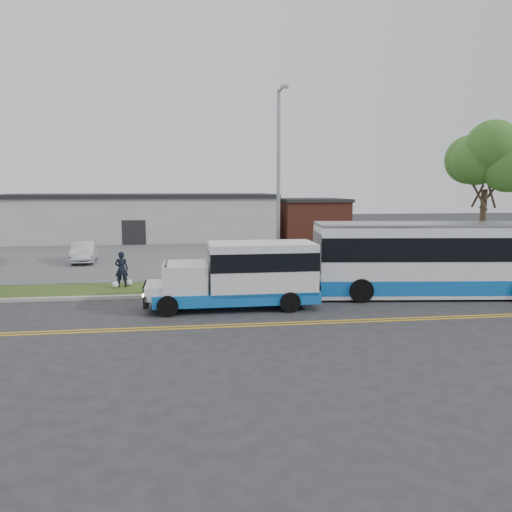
{
  "coord_description": "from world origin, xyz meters",
  "views": [
    {
      "loc": [
        -1.44,
        -21.42,
        4.94
      ],
      "look_at": [
        1.88,
        2.69,
        1.6
      ],
      "focal_mm": 35.0,
      "sensor_mm": 36.0,
      "label": 1
    }
  ],
  "objects": [
    {
      "name": "parked_car_a",
      "position": [
        -8.22,
        12.25,
        0.78
      ],
      "size": [
        1.84,
        4.23,
        1.35
      ],
      "primitive_type": "imported",
      "rotation": [
        0.0,
        0.0,
        0.1
      ],
      "color": "silver",
      "rests_on": "parking_lot"
    },
    {
      "name": "parking_lot",
      "position": [
        0.0,
        17.0,
        0.05
      ],
      "size": [
        80.0,
        25.0,
        0.1
      ],
      "primitive_type": "cube",
      "color": "#4C4C4F",
      "rests_on": "ground"
    },
    {
      "name": "grocery_bag_right",
      "position": [
        -4.39,
        3.63,
        0.26
      ],
      "size": [
        0.32,
        0.32,
        0.32
      ],
      "primitive_type": "sphere",
      "color": "white",
      "rests_on": "verge"
    },
    {
      "name": "lane_line_south",
      "position": [
        0.0,
        -4.15,
        0.01
      ],
      "size": [
        70.0,
        0.12,
        0.01
      ],
      "primitive_type": "cube",
      "color": "gold",
      "rests_on": "ground"
    },
    {
      "name": "shuttle_bus",
      "position": [
        0.87,
        -1.28,
        1.44
      ],
      "size": [
        7.09,
        2.44,
        2.7
      ],
      "rotation": [
        0.0,
        0.0,
        0.01
      ],
      "color": "#105BB2",
      "rests_on": "ground"
    },
    {
      "name": "grocery_bag_left",
      "position": [
        -4.99,
        3.13,
        0.26
      ],
      "size": [
        0.32,
        0.32,
        0.32
      ],
      "primitive_type": "sphere",
      "color": "white",
      "rests_on": "verge"
    },
    {
      "name": "tree_east",
      "position": [
        14.0,
        3.0,
        6.2
      ],
      "size": [
        5.2,
        5.2,
        8.33
      ],
      "color": "#34221C",
      "rests_on": "verge"
    },
    {
      "name": "verge",
      "position": [
        0.0,
        2.9,
        0.05
      ],
      "size": [
        80.0,
        3.3,
        0.1
      ],
      "primitive_type": "cube",
      "color": "#2F4717",
      "rests_on": "ground"
    },
    {
      "name": "commercial_building",
      "position": [
        -6.0,
        27.0,
        2.18
      ],
      "size": [
        25.4,
        10.4,
        4.35
      ],
      "color": "#9E9E99",
      "rests_on": "ground"
    },
    {
      "name": "ground",
      "position": [
        0.0,
        0.0,
        0.0
      ],
      "size": [
        140.0,
        140.0,
        0.0
      ],
      "primitive_type": "plane",
      "color": "#28282B",
      "rests_on": "ground"
    },
    {
      "name": "lane_line_north",
      "position": [
        0.0,
        -3.85,
        0.01
      ],
      "size": [
        70.0,
        0.12,
        0.01
      ],
      "primitive_type": "cube",
      "color": "gold",
      "rests_on": "ground"
    },
    {
      "name": "streetlight_near",
      "position": [
        3.0,
        2.73,
        5.23
      ],
      "size": [
        0.35,
        1.53,
        9.5
      ],
      "color": "gray",
      "rests_on": "verge"
    },
    {
      "name": "transit_bus",
      "position": [
        10.33,
        -0.27,
        1.7
      ],
      "size": [
        12.35,
        4.16,
        3.36
      ],
      "rotation": [
        0.0,
        0.0,
        -0.12
      ],
      "color": "silver",
      "rests_on": "ground"
    },
    {
      "name": "curb",
      "position": [
        0.0,
        1.1,
        0.07
      ],
      "size": [
        80.0,
        0.3,
        0.15
      ],
      "primitive_type": "cube",
      "color": "#9E9B93",
      "rests_on": "ground"
    },
    {
      "name": "brick_wing",
      "position": [
        10.5,
        26.0,
        1.96
      ],
      "size": [
        6.3,
        7.3,
        3.9
      ],
      "color": "brown",
      "rests_on": "ground"
    },
    {
      "name": "pedestrian",
      "position": [
        -4.69,
        3.38,
        0.98
      ],
      "size": [
        0.64,
        0.42,
        1.75
      ],
      "primitive_type": "imported",
      "rotation": [
        0.0,
        0.0,
        3.13
      ],
      "color": "black",
      "rests_on": "verge"
    }
  ]
}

